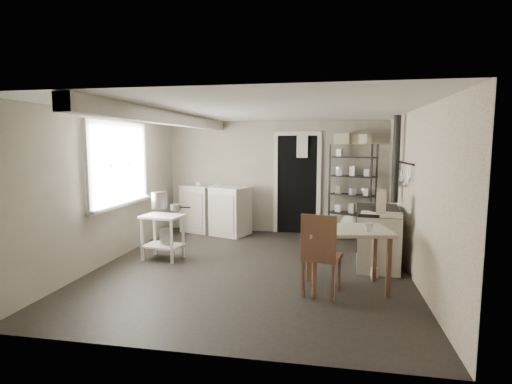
% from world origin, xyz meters
% --- Properties ---
extents(floor, '(5.00, 5.00, 0.00)m').
position_xyz_m(floor, '(0.00, 0.00, 0.00)').
color(floor, black).
rests_on(floor, ground).
extents(ceiling, '(5.00, 5.00, 0.00)m').
position_xyz_m(ceiling, '(0.00, 0.00, 2.30)').
color(ceiling, white).
rests_on(ceiling, wall_back).
extents(wall_back, '(4.50, 0.02, 2.30)m').
position_xyz_m(wall_back, '(0.00, 2.50, 1.15)').
color(wall_back, '#9E9886').
rests_on(wall_back, ground).
extents(wall_front, '(4.50, 0.02, 2.30)m').
position_xyz_m(wall_front, '(0.00, -2.50, 1.15)').
color(wall_front, '#9E9886').
rests_on(wall_front, ground).
extents(wall_left, '(0.02, 5.00, 2.30)m').
position_xyz_m(wall_left, '(-2.25, 0.00, 1.15)').
color(wall_left, '#9E9886').
rests_on(wall_left, ground).
extents(wall_right, '(0.02, 5.00, 2.30)m').
position_xyz_m(wall_right, '(2.25, 0.00, 1.15)').
color(wall_right, '#9E9886').
rests_on(wall_right, ground).
extents(window, '(0.12, 1.76, 1.28)m').
position_xyz_m(window, '(-2.22, 0.20, 1.50)').
color(window, silver).
rests_on(window, wall_left).
extents(doorway, '(0.96, 0.10, 2.08)m').
position_xyz_m(doorway, '(0.45, 2.47, 1.00)').
color(doorway, silver).
rests_on(doorway, ground).
extents(ceiling_beam, '(0.18, 5.00, 0.18)m').
position_xyz_m(ceiling_beam, '(-1.20, 0.00, 2.20)').
color(ceiling_beam, silver).
rests_on(ceiling_beam, ceiling).
extents(wallpaper_panel, '(0.01, 5.00, 2.30)m').
position_xyz_m(wallpaper_panel, '(2.24, 0.00, 1.15)').
color(wallpaper_panel, beige).
rests_on(wallpaper_panel, wall_right).
extents(utensil_rail, '(0.06, 1.20, 0.44)m').
position_xyz_m(utensil_rail, '(2.19, 0.60, 1.55)').
color(utensil_rail, silver).
rests_on(utensil_rail, wall_right).
extents(prep_table, '(0.68, 0.53, 0.71)m').
position_xyz_m(prep_table, '(-1.49, 0.18, 0.40)').
color(prep_table, silver).
rests_on(prep_table, ground).
extents(stockpot, '(0.32, 0.32, 0.26)m').
position_xyz_m(stockpot, '(-1.56, 0.25, 0.94)').
color(stockpot, silver).
rests_on(stockpot, prep_table).
extents(saucepan, '(0.21, 0.21, 0.09)m').
position_xyz_m(saucepan, '(-1.25, 0.17, 0.85)').
color(saucepan, silver).
rests_on(saucepan, prep_table).
extents(bucket, '(0.28, 0.28, 0.23)m').
position_xyz_m(bucket, '(-1.44, 0.20, 0.39)').
color(bucket, silver).
rests_on(bucket, prep_table).
extents(base_cabinets, '(1.61, 1.08, 0.97)m').
position_xyz_m(base_cabinets, '(-1.20, 2.18, 0.46)').
color(base_cabinets, beige).
rests_on(base_cabinets, ground).
extents(mixing_bowl, '(0.29, 0.29, 0.06)m').
position_xyz_m(mixing_bowl, '(-1.16, 2.18, 0.95)').
color(mixing_bowl, white).
rests_on(mixing_bowl, base_cabinets).
extents(counter_cup, '(0.15, 0.15, 0.09)m').
position_xyz_m(counter_cup, '(-1.53, 2.07, 0.97)').
color(counter_cup, white).
rests_on(counter_cup, base_cabinets).
extents(shelf_rack, '(0.93, 0.67, 1.83)m').
position_xyz_m(shelf_rack, '(1.54, 2.21, 0.95)').
color(shelf_rack, black).
rests_on(shelf_rack, ground).
extents(shelf_jar, '(0.08, 0.09, 0.17)m').
position_xyz_m(shelf_jar, '(1.29, 2.17, 1.36)').
color(shelf_jar, white).
rests_on(shelf_jar, shelf_rack).
extents(storage_box_a, '(0.33, 0.30, 0.20)m').
position_xyz_m(storage_box_a, '(1.33, 2.20, 2.01)').
color(storage_box_a, beige).
rests_on(storage_box_a, shelf_rack).
extents(storage_box_b, '(0.37, 0.36, 0.18)m').
position_xyz_m(storage_box_b, '(1.70, 2.25, 1.99)').
color(storage_box_b, beige).
rests_on(storage_box_b, shelf_rack).
extents(stove, '(0.68, 1.14, 0.87)m').
position_xyz_m(stove, '(1.83, 0.47, 0.44)').
color(stove, beige).
rests_on(stove, ground).
extents(stovepipe, '(0.12, 0.12, 1.40)m').
position_xyz_m(stovepipe, '(2.12, 0.92, 1.59)').
color(stovepipe, black).
rests_on(stovepipe, stove).
extents(side_ledge, '(0.61, 0.38, 0.87)m').
position_xyz_m(side_ledge, '(1.83, 0.07, 0.43)').
color(side_ledge, silver).
rests_on(side_ledge, ground).
extents(oats_box, '(0.16, 0.23, 0.32)m').
position_xyz_m(oats_box, '(1.82, 0.07, 1.01)').
color(oats_box, beige).
rests_on(oats_box, side_ledge).
extents(work_table, '(1.14, 0.89, 0.78)m').
position_xyz_m(work_table, '(1.33, -0.64, 0.38)').
color(work_table, beige).
rests_on(work_table, ground).
extents(table_cup, '(0.14, 0.14, 0.10)m').
position_xyz_m(table_cup, '(1.58, -0.74, 0.81)').
color(table_cup, white).
rests_on(table_cup, work_table).
extents(chair, '(0.51, 0.52, 1.02)m').
position_xyz_m(chair, '(1.04, -0.88, 0.48)').
color(chair, brown).
rests_on(chair, ground).
extents(flour_sack, '(0.42, 0.36, 0.49)m').
position_xyz_m(flour_sack, '(1.52, 2.12, 0.24)').
color(flour_sack, silver).
rests_on(flour_sack, ground).
extents(floor_crock, '(0.12, 0.12, 0.13)m').
position_xyz_m(floor_crock, '(1.74, -0.11, 0.08)').
color(floor_crock, white).
rests_on(floor_crock, ground).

